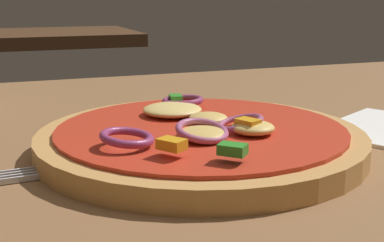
{
  "coord_description": "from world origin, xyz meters",
  "views": [
    {
      "loc": [
        -0.2,
        -0.34,
        0.16
      ],
      "look_at": [
        -0.06,
        0.05,
        0.06
      ],
      "focal_mm": 49.0,
      "sensor_mm": 36.0,
      "label": 1
    }
  ],
  "objects": [
    {
      "name": "dining_table",
      "position": [
        0.0,
        0.0,
        0.02
      ],
      "size": [
        1.33,
        0.87,
        0.04
      ],
      "color": "brown",
      "rests_on": "ground"
    },
    {
      "name": "pizza",
      "position": [
        -0.06,
        0.03,
        0.05
      ],
      "size": [
        0.26,
        0.26,
        0.03
      ],
      "color": "tan",
      "rests_on": "dining_table"
    },
    {
      "name": "background_table",
      "position": [
        -0.14,
        1.45,
        0.02
      ],
      "size": [
        0.76,
        0.44,
        0.04
      ],
      "color": "#4C301C",
      "rests_on": "ground"
    }
  ]
}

